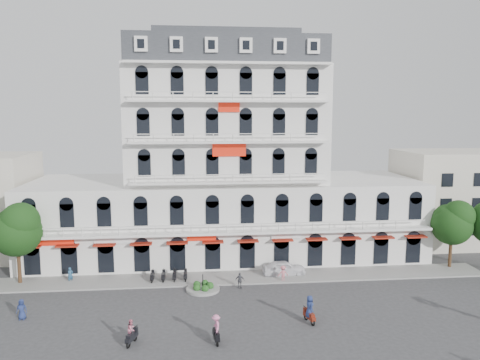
% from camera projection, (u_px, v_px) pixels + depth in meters
% --- Properties ---
extents(ground, '(120.00, 120.00, 0.00)m').
position_uv_depth(ground, '(240.00, 316.00, 38.99)').
color(ground, '#38383A').
rests_on(ground, ground).
extents(sidewalk, '(53.00, 4.00, 0.16)m').
position_uv_depth(sidewalk, '(232.00, 278.00, 47.85)').
color(sidewalk, gray).
rests_on(sidewalk, ground).
extents(main_building, '(45.00, 15.00, 25.80)m').
position_uv_depth(main_building, '(225.00, 171.00, 55.33)').
color(main_building, silver).
rests_on(main_building, ground).
extents(flank_building_east, '(14.00, 10.00, 12.00)m').
position_uv_depth(flank_building_east, '(455.00, 197.00, 60.76)').
color(flank_building_east, beige).
rests_on(flank_building_east, ground).
extents(traffic_island, '(3.20, 3.20, 1.60)m').
position_uv_depth(traffic_island, '(203.00, 288.00, 44.58)').
color(traffic_island, gray).
rests_on(traffic_island, ground).
extents(parked_scooter_row, '(4.40, 1.80, 1.10)m').
position_uv_depth(parked_scooter_row, '(169.00, 281.00, 47.05)').
color(parked_scooter_row, black).
rests_on(parked_scooter_row, ground).
extents(tree_west_inner, '(4.76, 4.76, 8.25)m').
position_uv_depth(tree_west_inner, '(17.00, 228.00, 45.52)').
color(tree_west_inner, '#382314').
rests_on(tree_west_inner, ground).
extents(tree_east_inner, '(4.40, 4.37, 7.57)m').
position_uv_depth(tree_east_inner, '(453.00, 221.00, 50.42)').
color(tree_east_inner, '#382314').
rests_on(tree_east_inner, ground).
extents(parked_car, '(4.60, 2.04, 1.54)m').
position_uv_depth(parked_car, '(284.00, 268.00, 48.78)').
color(parked_car, white).
rests_on(parked_car, ground).
extents(rider_southwest, '(0.82, 1.65, 1.93)m').
position_uv_depth(rider_southwest, '(132.00, 332.00, 34.04)').
color(rider_southwest, black).
rests_on(rider_southwest, ground).
extents(rider_east, '(0.80, 1.67, 2.30)m').
position_uv_depth(rider_east, '(309.00, 309.00, 37.56)').
color(rider_east, maroon).
rests_on(rider_east, ground).
extents(rider_center, '(0.74, 1.70, 2.17)m').
position_uv_depth(rider_center, '(216.00, 328.00, 34.27)').
color(rider_center, black).
rests_on(rider_center, ground).
extents(pedestrian_left, '(0.86, 0.57, 1.71)m').
position_uv_depth(pedestrian_left, '(22.00, 309.00, 38.23)').
color(pedestrian_left, navy).
rests_on(pedestrian_left, ground).
extents(pedestrian_mid, '(0.98, 0.55, 1.57)m').
position_uv_depth(pedestrian_mid, '(240.00, 280.00, 45.06)').
color(pedestrian_mid, '#515258').
rests_on(pedestrian_mid, ground).
extents(pedestrian_right, '(1.12, 0.69, 1.67)m').
position_uv_depth(pedestrian_right, '(283.00, 274.00, 46.84)').
color(pedestrian_right, '#D26F7B').
rests_on(pedestrian_right, ground).
extents(pedestrian_far, '(0.66, 0.63, 1.53)m').
position_uv_depth(pedestrian_far, '(70.00, 275.00, 46.69)').
color(pedestrian_far, '#29557B').
rests_on(pedestrian_far, ground).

